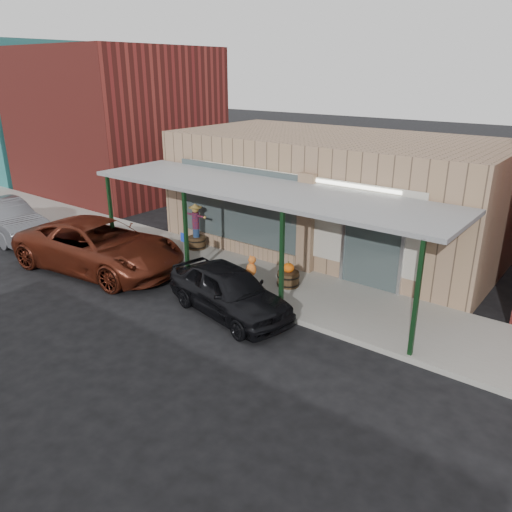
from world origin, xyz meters
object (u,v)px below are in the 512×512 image
Objects in this scene: barrel_scarecrow at (196,233)px; car_grey at (4,220)px; handicap_sign at (184,248)px; parked_sedan at (229,290)px; car_maroon at (99,246)px; barrel_pumpkin at (288,277)px.

barrel_scarecrow is 8.06m from car_grey.
handicap_sign is at bearing -78.91° from car_grey.
barrel_scarecrow reaches higher than parked_sedan.
handicap_sign is 8.86m from car_grey.
car_maroon is at bearing -149.96° from handicap_sign.
barrel_pumpkin is 3.48m from handicap_sign.
car_grey is (-11.49, -0.44, 0.07)m from parked_sedan.
parked_sedan is 5.60m from car_maroon.
parked_sedan is 0.93× the size of car_grey.
car_maroon is at bearing -157.64° from barrel_pumpkin.
parked_sedan is 0.72× the size of car_maroon.
barrel_scarecrow is 3.53m from car_maroon.
car_grey is at bearing 85.04° from car_maroon.
car_grey is at bearing -163.10° from handicap_sign.
barrel_scarecrow is 2.15× the size of barrel_pumpkin.
barrel_pumpkin is 6.52m from car_maroon.
handicap_sign is 0.23× the size of car_maroon.
car_grey is (-11.90, -2.74, 0.34)m from barrel_pumpkin.
parked_sedan is (4.23, -3.08, -0.02)m from barrel_scarecrow.
barrel_scarecrow is 0.39× the size of parked_sedan.
car_grey is at bearing -155.95° from barrel_scarecrow.
barrel_pumpkin is 12.22m from car_grey.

